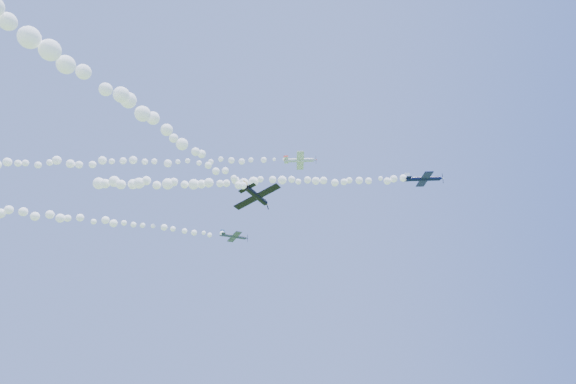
{
  "coord_description": "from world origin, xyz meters",
  "views": [
    {
      "loc": [
        5.79,
        -101.28,
        8.67
      ],
      "look_at": [
        2.06,
        -7.28,
        46.63
      ],
      "focal_mm": 30.0,
      "sensor_mm": 36.0,
      "label": 1
    }
  ],
  "objects_px": {
    "plane_grey": "(234,236)",
    "plane_black": "(257,196)",
    "plane_white": "(300,160)",
    "plane_navy": "(424,179)"
  },
  "relations": [
    {
      "from": "plane_navy",
      "to": "plane_black",
      "type": "height_order",
      "value": "plane_navy"
    },
    {
      "from": "plane_grey",
      "to": "plane_navy",
      "type": "bearing_deg",
      "value": -48.39
    },
    {
      "from": "plane_navy",
      "to": "plane_grey",
      "type": "relative_size",
      "value": 1.17
    },
    {
      "from": "plane_black",
      "to": "plane_white",
      "type": "bearing_deg",
      "value": 2.69
    },
    {
      "from": "plane_grey",
      "to": "plane_black",
      "type": "xyz_separation_m",
      "value": [
        8.49,
        -31.6,
        -2.49
      ]
    },
    {
      "from": "plane_navy",
      "to": "plane_black",
      "type": "bearing_deg",
      "value": -156.38
    },
    {
      "from": "plane_white",
      "to": "plane_grey",
      "type": "distance_m",
      "value": 23.69
    },
    {
      "from": "plane_white",
      "to": "plane_grey",
      "type": "xyz_separation_m",
      "value": [
        -15.64,
        10.73,
        -14.19
      ]
    },
    {
      "from": "plane_white",
      "to": "plane_black",
      "type": "bearing_deg",
      "value": -110.65
    },
    {
      "from": "plane_grey",
      "to": "plane_black",
      "type": "bearing_deg",
      "value": -100.58
    }
  ]
}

